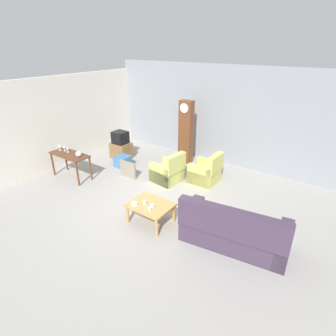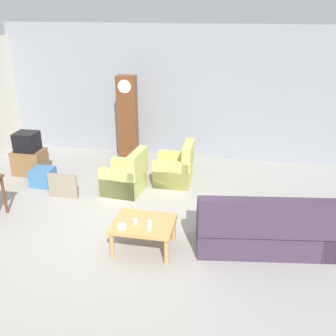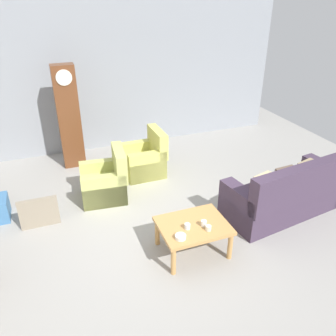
# 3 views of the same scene
# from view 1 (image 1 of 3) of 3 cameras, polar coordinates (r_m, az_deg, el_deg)

# --- Properties ---
(ground_plane) EXTENTS (10.40, 10.40, 0.00)m
(ground_plane) POSITION_cam_1_polar(r_m,az_deg,el_deg) (6.98, -2.47, -7.91)
(ground_plane) COLOR #999691
(garage_door_wall) EXTENTS (8.40, 0.16, 3.20)m
(garage_door_wall) POSITION_cam_1_polar(r_m,az_deg,el_deg) (9.23, 11.45, 10.77)
(garage_door_wall) COLOR gray
(garage_door_wall) RESTS_ON ground_plane
(pegboard_wall_left) EXTENTS (0.12, 6.40, 2.88)m
(pegboard_wall_left) POSITION_cam_1_polar(r_m,az_deg,el_deg) (9.59, -21.54, 9.08)
(pegboard_wall_left) COLOR silver
(pegboard_wall_left) RESTS_ON ground_plane
(couch_floral) EXTENTS (2.20, 1.17, 1.04)m
(couch_floral) POSITION_cam_1_polar(r_m,az_deg,el_deg) (5.69, 13.64, -12.90)
(couch_floral) COLOR #423347
(couch_floral) RESTS_ON ground_plane
(armchair_olive_near) EXTENTS (0.86, 0.84, 0.92)m
(armchair_olive_near) POSITION_cam_1_polar(r_m,az_deg,el_deg) (8.00, 0.03, -0.82)
(armchair_olive_near) COLOR #B7BC66
(armchair_olive_near) RESTS_ON ground_plane
(armchair_olive_far) EXTENTS (0.80, 0.77, 0.92)m
(armchair_olive_far) POSITION_cam_1_polar(r_m,az_deg,el_deg) (8.04, 8.04, -0.94)
(armchair_olive_far) COLOR #C6C461
(armchair_olive_far) RESTS_ON ground_plane
(coffee_table_wood) EXTENTS (0.96, 0.76, 0.47)m
(coffee_table_wood) POSITION_cam_1_polar(r_m,az_deg,el_deg) (6.19, -3.72, -8.19)
(coffee_table_wood) COLOR tan
(coffee_table_wood) RESTS_ON ground_plane
(console_table_dark) EXTENTS (1.30, 0.56, 0.77)m
(console_table_dark) POSITION_cam_1_polar(r_m,az_deg,el_deg) (8.62, -20.01, 2.13)
(console_table_dark) COLOR #56331E
(console_table_dark) RESTS_ON ground_plane
(grandfather_clock) EXTENTS (0.44, 0.30, 2.12)m
(grandfather_clock) POSITION_cam_1_polar(r_m,az_deg,el_deg) (9.11, 3.80, 7.54)
(grandfather_clock) COLOR brown
(grandfather_clock) RESTS_ON ground_plane
(tv_stand_cabinet) EXTENTS (0.68, 0.52, 0.56)m
(tv_stand_cabinet) POSITION_cam_1_polar(r_m,az_deg,el_deg) (9.82, -9.85, 3.67)
(tv_stand_cabinet) COLOR brown
(tv_stand_cabinet) RESTS_ON ground_plane
(tv_crt) EXTENTS (0.48, 0.44, 0.42)m
(tv_crt) POSITION_cam_1_polar(r_m,az_deg,el_deg) (9.66, -10.07, 6.39)
(tv_crt) COLOR black
(tv_crt) RESTS_ON tv_stand_cabinet
(framed_picture_leaning) EXTENTS (0.60, 0.05, 0.51)m
(framed_picture_leaning) POSITION_cam_1_polar(r_m,az_deg,el_deg) (8.36, -8.46, -0.29)
(framed_picture_leaning) COLOR gray
(framed_picture_leaning) RESTS_ON ground_plane
(storage_box_blue) EXTENTS (0.44, 0.47, 0.36)m
(storage_box_blue) POSITION_cam_1_polar(r_m,az_deg,el_deg) (9.15, -9.52, 1.40)
(storage_box_blue) COLOR teal
(storage_box_blue) RESTS_ON ground_plane
(glass_dome_cloche) EXTENTS (0.17, 0.17, 0.17)m
(glass_dome_cloche) POSITION_cam_1_polar(r_m,az_deg,el_deg) (8.25, -18.39, 2.84)
(glass_dome_cloche) COLOR silver
(glass_dome_cloche) RESTS_ON console_table_dark
(cup_white_porcelain) EXTENTS (0.08, 0.08, 0.09)m
(cup_white_porcelain) POSITION_cam_1_polar(r_m,az_deg,el_deg) (6.01, -3.37, -8.02)
(cup_white_porcelain) COLOR white
(cup_white_porcelain) RESTS_ON coffee_table_wood
(cup_blue_rimmed) EXTENTS (0.08, 0.08, 0.08)m
(cup_blue_rimmed) POSITION_cam_1_polar(r_m,az_deg,el_deg) (6.16, -4.96, -7.24)
(cup_blue_rimmed) COLOR silver
(cup_blue_rimmed) RESTS_ON coffee_table_wood
(cup_cream_tall) EXTENTS (0.08, 0.08, 0.07)m
(cup_cream_tall) POSITION_cam_1_polar(r_m,az_deg,el_deg) (5.94, -3.90, -8.59)
(cup_cream_tall) COLOR beige
(cup_cream_tall) RESTS_ON coffee_table_wood
(bowl_white_stacked) EXTENTS (0.15, 0.15, 0.05)m
(bowl_white_stacked) POSITION_cam_1_polar(r_m,az_deg,el_deg) (6.16, -7.13, -7.47)
(bowl_white_stacked) COLOR white
(bowl_white_stacked) RESTS_ON coffee_table_wood
(wine_glass_tall) EXTENTS (0.07, 0.07, 0.22)m
(wine_glass_tall) POSITION_cam_1_polar(r_m,az_deg,el_deg) (8.90, -21.95, 4.31)
(wine_glass_tall) COLOR silver
(wine_glass_tall) RESTS_ON console_table_dark
(wine_glass_mid) EXTENTS (0.08, 0.08, 0.18)m
(wine_glass_mid) POSITION_cam_1_polar(r_m,az_deg,el_deg) (8.83, -21.05, 4.11)
(wine_glass_mid) COLOR silver
(wine_glass_mid) RESTS_ON console_table_dark
(wine_glass_short) EXTENTS (0.08, 0.08, 0.18)m
(wine_glass_short) POSITION_cam_1_polar(r_m,az_deg,el_deg) (8.69, -20.49, 3.88)
(wine_glass_short) COLOR silver
(wine_glass_short) RESTS_ON console_table_dark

